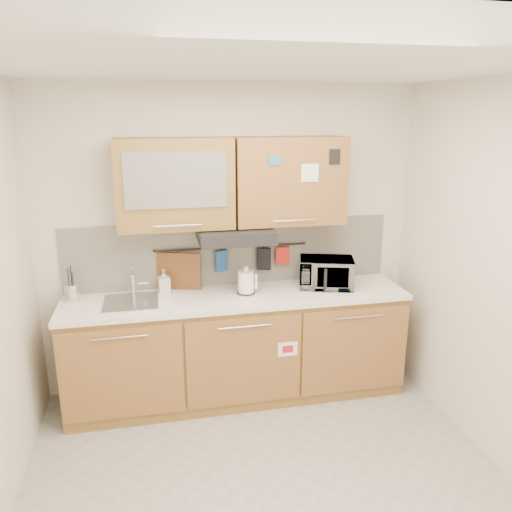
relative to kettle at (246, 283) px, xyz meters
name	(u,v)px	position (x,y,z in m)	size (l,w,h in m)	color
floor	(270,491)	(-0.08, -1.22, -1.01)	(3.20, 3.20, 0.00)	#9E9993
ceiling	(274,63)	(-0.08, -1.22, 1.59)	(3.20, 3.20, 0.00)	white
wall_back	(230,241)	(-0.08, 0.28, 0.29)	(3.20, 3.20, 0.00)	silver
base_cabinet	(238,352)	(-0.08, -0.03, -0.61)	(2.80, 0.64, 0.88)	olive
countertop	(237,297)	(-0.08, -0.03, -0.11)	(2.82, 0.62, 0.04)	white
backsplash	(231,253)	(-0.08, 0.27, 0.19)	(2.80, 0.02, 0.56)	silver
upper_cabinets	(232,182)	(-0.09, 0.11, 0.82)	(1.82, 0.37, 0.70)	olive
range_hood	(235,234)	(-0.08, 0.03, 0.41)	(0.60, 0.46, 0.10)	black
sink	(131,302)	(-0.93, -0.01, -0.09)	(0.42, 0.40, 0.26)	silver
utensil_rail	(231,247)	(-0.08, 0.23, 0.25)	(0.02, 0.02, 1.30)	black
utensil_crock	(72,292)	(-1.38, 0.11, -0.02)	(0.12, 0.12, 0.29)	silver
kettle	(246,283)	(0.00, 0.00, 0.00)	(0.17, 0.16, 0.23)	white
toaster	(335,276)	(0.76, -0.03, 0.01)	(0.29, 0.19, 0.21)	black
microwave	(326,273)	(0.70, 0.02, 0.03)	(0.45, 0.31, 0.25)	#999999
soap_bottle	(164,281)	(-0.66, 0.16, 0.01)	(0.09, 0.09, 0.20)	#999999
cutting_board	(179,279)	(-0.54, 0.22, 0.00)	(0.37, 0.03, 0.46)	brown
oven_mitt	(221,261)	(-0.17, 0.22, 0.14)	(0.11, 0.03, 0.18)	#205297
dark_pouch	(264,259)	(0.20, 0.22, 0.13)	(0.12, 0.04, 0.19)	black
pot_holder	(282,256)	(0.36, 0.22, 0.15)	(0.12, 0.02, 0.15)	#B12117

